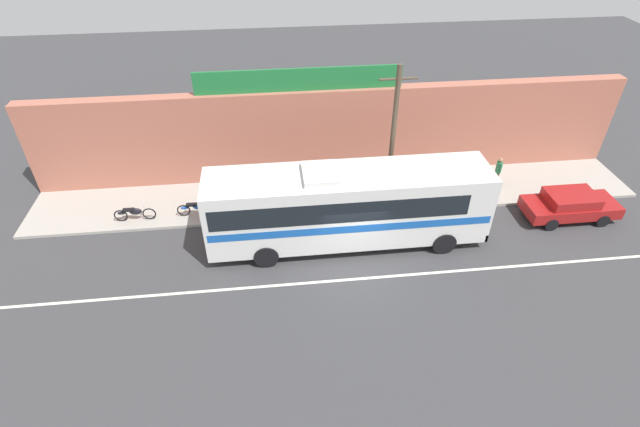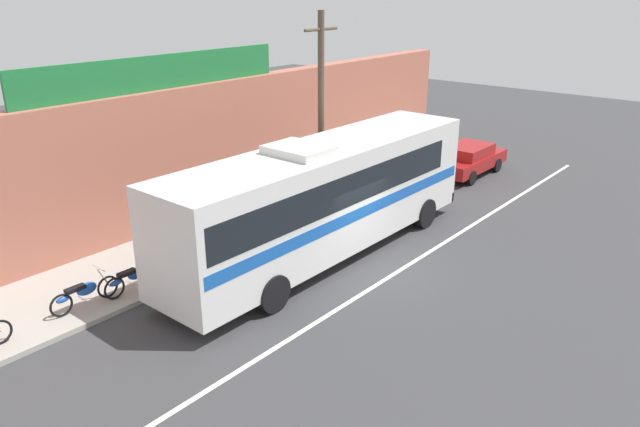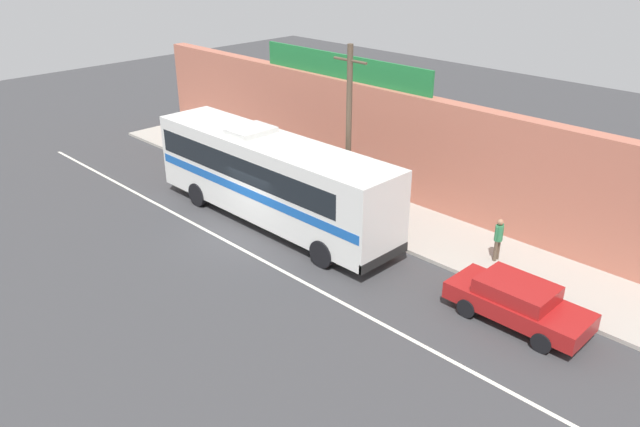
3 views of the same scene
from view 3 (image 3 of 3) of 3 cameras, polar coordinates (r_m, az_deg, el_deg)
The scene contains 13 objects.
ground_plane at distance 24.90m, azimuth -6.94°, elevation -1.99°, with size 70.00×70.00×0.00m, color #3A3A3D.
sidewalk_slab at distance 28.02m, azimuth 1.37°, elevation 1.51°, with size 30.00×3.60×0.14m, color #A8A399.
storefront_facade at distance 28.71m, azimuth 4.41°, elevation 6.99°, with size 30.00×0.70×4.80m, color #B26651.
storefront_billboard at distance 29.02m, azimuth 2.08°, elevation 13.26°, with size 9.97×0.12×1.10m, color #1E7538.
road_center_stripe at distance 24.47m, azimuth -8.40°, elevation -2.58°, with size 30.00×0.14×0.01m, color silver.
intercity_bus at distance 25.13m, azimuth -4.59°, elevation 3.54°, with size 11.94×2.66×3.78m.
parked_car at distance 20.11m, azimuth 17.59°, elevation -7.67°, with size 4.33×1.83×1.37m.
utility_pole at distance 24.31m, azimuth 2.63°, elevation 7.24°, with size 1.60×0.22×7.11m.
motorcycle_green at distance 34.28m, azimuth -11.86°, elevation 6.28°, with size 1.91×0.56×0.94m.
motorcycle_orange at distance 30.91m, azimuth -7.66°, elevation 4.55°, with size 1.91×0.56×0.94m.
motorcycle_black at distance 32.07m, azimuth -8.84°, elevation 5.23°, with size 1.93×0.56×0.94m.
pedestrian_near_shop at distance 23.14m, azimuth 15.99°, elevation -2.04°, with size 0.30×0.48×1.61m.
pedestrian_far_left at distance 28.82m, azimuth -1.84°, elevation 4.48°, with size 0.30×0.48×1.72m.
Camera 3 is at (17.73, -13.47, 11.14)m, focal length 35.04 mm.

